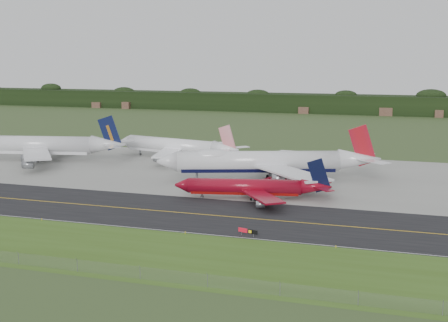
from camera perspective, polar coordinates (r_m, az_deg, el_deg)
ground at (r=151.93m, az=-1.84°, el=-4.52°), size 600.00×600.00×0.00m
grass_verge at (r=120.89m, az=-7.56°, el=-8.31°), size 400.00×30.00×0.01m
taxiway at (r=148.29m, az=-2.37°, el=-4.87°), size 400.00×32.00×0.02m
apron at (r=199.53m, az=3.16°, el=-1.12°), size 400.00×78.00×0.01m
taxiway_centreline at (r=148.29m, az=-2.37°, el=-4.86°), size 400.00×0.40×0.00m
taxiway_edge_line at (r=134.39m, az=-4.69°, el=-6.41°), size 400.00×0.25×0.00m
perimeter_fence at (r=109.60m, az=-10.55°, el=-9.69°), size 320.00×0.10×320.00m
horizon_treeline at (r=416.52m, az=11.15°, el=5.04°), size 700.00×25.00×12.00m
jet_ba_747 at (r=186.89m, az=3.88°, el=-0.07°), size 65.32×52.62×16.94m
jet_red_737 at (r=163.31m, az=2.69°, el=-2.42°), size 40.98×32.89×11.13m
jet_navy_gold at (r=232.08m, az=-16.58°, el=1.36°), size 63.90×54.81×16.58m
jet_star_tail at (r=226.84m, az=-4.33°, el=1.33°), size 51.91×42.66×13.80m
taxiway_sign at (r=130.26m, az=2.19°, el=-6.42°), size 4.46×1.44×1.53m
edge_marker_left at (r=148.47m, az=-16.33°, el=-5.14°), size 0.16×0.16×0.50m
edge_marker_center at (r=132.26m, az=-3.57°, el=-6.56°), size 0.16×0.16×0.50m
edge_marker_right at (r=124.54m, az=10.19°, el=-7.73°), size 0.16×0.16×0.50m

